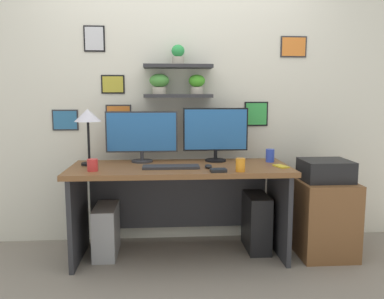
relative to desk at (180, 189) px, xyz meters
The scene contains 17 objects.
ground_plane 0.55m from the desk, 90.00° to the right, with size 8.00×8.00×0.00m, color gray.
back_wall_assembly 0.89m from the desk, 90.24° to the left, with size 4.40×0.24×2.70m.
desk is the anchor object (origin of this frame).
monitor_left 0.56m from the desk, 152.86° to the left, with size 0.60×0.18×0.43m.
monitor_right 0.58m from the desk, 27.13° to the left, with size 0.55×0.18×0.46m.
keyboard 0.27m from the desk, 116.49° to the right, with size 0.44×0.14×0.02m, color #2D2D33.
computer_mouse 0.35m from the desk, 37.84° to the right, with size 0.06×0.09×0.03m, color black.
desk_lamp 0.93m from the desk, behind, with size 0.21×0.21×0.46m.
cell_phone 0.84m from the desk, 10.91° to the right, with size 0.07×0.14×0.01m, color yellow.
coffee_mug 0.74m from the desk, 161.49° to the right, with size 0.08×0.08×0.09m, color red.
pen_cup 0.60m from the desk, 35.88° to the right, with size 0.07×0.07×0.10m, color orange.
scissors_tray 0.48m from the desk, 49.83° to the right, with size 0.12×0.08×0.02m, color black.
water_cup 0.82m from the desk, ahead, with size 0.07×0.07×0.11m, color blue.
drawer_cabinet 1.21m from the desk, ahead, with size 0.44×0.50×0.62m, color brown.
printer 1.20m from the desk, ahead, with size 0.38×0.34×0.17m, color black.
computer_tower_left 0.70m from the desk, behind, with size 0.18×0.40×0.41m, color #99999E.
computer_tower_right 0.72m from the desk, ahead, with size 0.18×0.40×0.48m, color black.
Camera 1 is at (-0.12, -3.08, 1.31)m, focal length 36.60 mm.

